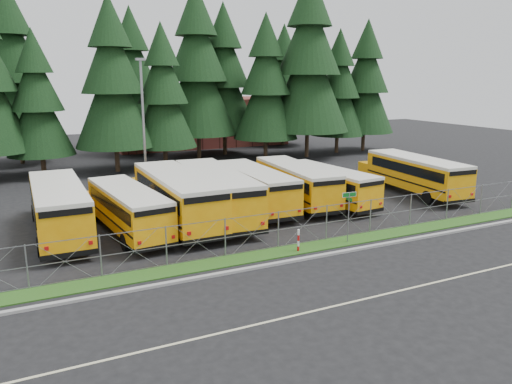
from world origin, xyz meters
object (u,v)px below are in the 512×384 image
bus_0 (59,210)px  bus_5 (294,184)px  striped_bollard (298,241)px  bus_east (413,175)px  light_standard (143,121)px  bus_2 (175,198)px  bus_3 (214,194)px  bus_1 (127,210)px  bus_6 (325,186)px  street_sign (349,206)px  bus_4 (253,189)px

bus_0 → bus_5: bearing=2.3°
bus_0 → striped_bollard: bearing=-37.3°
bus_east → light_standard: light_standard is taller
bus_2 → bus_3: 2.53m
bus_2 → light_standard: size_ratio=1.19×
bus_1 → bus_2: 3.16m
bus_0 → bus_5: size_ratio=1.07×
bus_6 → street_sign: 8.56m
street_sign → bus_1: bearing=146.1°
bus_1 → striped_bollard: 10.12m
bus_1 → bus_4: 9.03m
bus_0 → bus_4: 12.40m
bus_3 → street_sign: bearing=-54.1°
bus_5 → striped_bollard: size_ratio=8.91×
bus_0 → striped_bollard: bus_0 is taller
striped_bollard → bus_6: bearing=49.0°
bus_0 → bus_2: 6.64m
bus_4 → light_standard: (-5.34, 8.05, 4.11)m
bus_2 → light_standard: (0.44, 9.17, 3.92)m
bus_5 → bus_6: bus_5 is taller
bus_5 → street_sign: street_sign is taller
bus_0 → bus_6: size_ratio=1.16×
bus_3 → light_standard: 10.18m
bus_1 → bus_east: bus_east is taller
bus_2 → bus_4: size_ratio=1.14×
bus_4 → bus_6: (5.15, -1.01, -0.09)m
bus_0 → bus_6: 17.54m
bus_1 → bus_4: (8.85, 1.77, 0.05)m
bus_5 → bus_east: bus_east is taller
bus_5 → striped_bollard: (-4.85, -8.82, -0.80)m
striped_bollard → light_standard: (-3.69, 16.87, 4.90)m
bus_3 → striped_bollard: bus_3 is taller
bus_2 → light_standard: light_standard is taller
bus_2 → bus_4: 5.88m
bus_4 → striped_bollard: 9.02m
bus_6 → street_sign: (-3.63, -7.72, 0.74)m
bus_3 → bus_2: bearing=-175.7°
street_sign → bus_6: bearing=64.8°
bus_1 → light_standard: bearing=64.6°
street_sign → striped_bollard: bearing=-178.2°
bus_2 → striped_bollard: 8.80m
bus_1 → bus_2: size_ratio=0.85×
bus_6 → light_standard: 14.48m
bus_5 → bus_east: bearing=-3.4°
bus_2 → street_sign: (7.29, -7.61, 0.46)m
bus_6 → bus_2: bearing=174.7°
bus_3 → light_standard: size_ratio=1.17×
bus_3 → striped_bollard: bearing=-74.4°
bus_4 → light_standard: 10.49m
bus_2 → bus_4: bearing=10.7°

